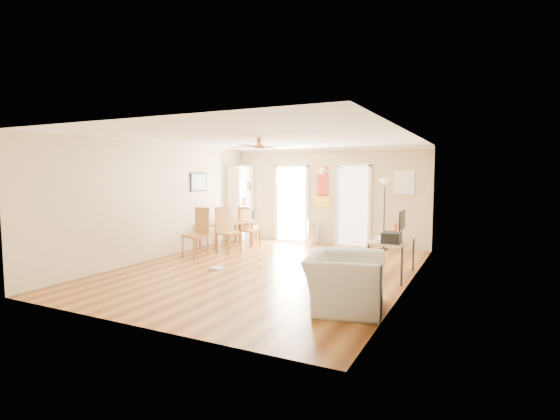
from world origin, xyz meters
The scene contains 29 objects.
floor centered at (0.00, 0.00, 0.00)m, with size 7.00×7.00×0.00m, color brown.
ceiling centered at (0.00, 0.00, 2.60)m, with size 5.50×7.00×0.00m, color silver, non-canonical shape.
wall_back centered at (0.00, 3.50, 1.30)m, with size 5.50×0.04×2.60m, color beige, non-canonical shape.
wall_front centered at (0.00, -3.50, 1.30)m, with size 5.50×0.04×2.60m, color beige, non-canonical shape.
wall_left centered at (-2.75, 0.00, 1.30)m, with size 0.04×7.00×2.60m, color beige, non-canonical shape.
wall_right centered at (2.75, 0.00, 1.30)m, with size 0.04×7.00×2.60m, color beige, non-canonical shape.
crown_molding centered at (0.00, 0.00, 2.56)m, with size 5.50×7.00×0.08m, color white, non-canonical shape.
kitchen_doorway centered at (-1.05, 3.48, 1.05)m, with size 0.90×0.10×2.10m, color white, non-canonical shape.
bathroom_doorway centered at (0.75, 3.48, 1.05)m, with size 0.80×0.10×2.10m, color white, non-canonical shape.
wall_decal centered at (-0.13, 3.48, 1.55)m, with size 0.46×0.03×1.10m, color red.
ac_grille centered at (2.05, 3.47, 1.70)m, with size 0.50×0.04×0.60m, color white.
framed_poster centered at (-2.73, 1.40, 1.70)m, with size 0.04×0.66×0.48m, color black.
ceiling_fan centered at (0.00, -0.30, 2.43)m, with size 1.24×1.24×0.20m, color #593819, non-canonical shape.
bookshelf centered at (-2.52, 3.17, 1.06)m, with size 0.43×0.96×2.13m, color white, non-canonical shape.
dining_table centered at (-2.15, 1.79, 0.33)m, with size 0.79×1.32×0.66m, color #A35E34, non-canonical shape.
dining_chair_right_a centered at (-1.60, 2.08, 0.48)m, with size 0.40×0.40×0.96m, color #A06933, non-canonical shape.
dining_chair_right_b centered at (-1.60, 1.06, 0.55)m, with size 0.46×0.46×1.11m, color olive, non-canonical shape.
dining_chair_near centered at (-2.04, 0.34, 0.56)m, with size 0.46×0.46×1.13m, color olive, non-canonical shape.
dining_chair_far centered at (-1.98, 2.61, 0.50)m, with size 0.41×0.41×1.00m, color #9E6533, non-canonical shape.
trash_can centered at (-0.29, 3.21, 0.32)m, with size 0.30×0.30×0.64m, color silver.
torchiere_lamp centered at (1.64, 3.17, 0.89)m, with size 0.34×0.34×1.79m, color black, non-canonical shape.
computer_desk centered at (2.37, 0.55, 0.36)m, with size 0.66×1.33×0.71m, color #A18657, non-canonical shape.
imac centered at (2.47, 0.94, 0.96)m, with size 0.07×0.54×0.50m, color black, non-canonical shape.
keyboard centered at (2.20, 0.46, 0.72)m, with size 0.14×0.43×0.02m, color white.
printer centered at (2.45, 0.06, 0.80)m, with size 0.31×0.36×0.19m, color black.
orange_bottle centered at (2.30, 1.17, 0.82)m, with size 0.07×0.07×0.22m, color red.
wastebasket_a centered at (0.94, 0.50, 0.16)m, with size 0.27×0.27×0.32m, color white.
floor_cloth centered at (-0.90, -0.46, 0.02)m, with size 0.26×0.20×0.04m, color #A3A39E.
armchair centered at (2.15, -1.66, 0.39)m, with size 1.20×1.05×0.78m, color #AEAEA9.
Camera 1 is at (3.91, -7.30, 1.94)m, focal length 26.83 mm.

